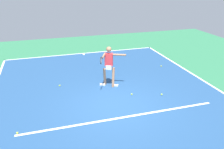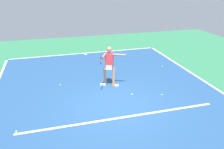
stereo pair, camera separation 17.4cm
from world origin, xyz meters
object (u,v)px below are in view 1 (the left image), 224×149
Objects in this scene: tennis_ball_far_corner at (132,94)px; tennis_ball_by_sideline at (161,66)px; tennis_ball_near_service_line at (17,133)px; tennis_ball_by_baseline at (162,94)px; tennis_ball_near_player at (60,86)px; tennis_player at (109,64)px.

tennis_ball_by_sideline is (-2.72, -2.62, 0.00)m from tennis_ball_far_corner.
tennis_ball_near_service_line and tennis_ball_by_baseline have the same top height.
tennis_ball_far_corner is 3.77m from tennis_ball_by_sideline.
tennis_ball_far_corner is 1.00× the size of tennis_ball_by_sideline.
tennis_ball_near_player is 1.00× the size of tennis_ball_by_sideline.
tennis_ball_by_baseline and tennis_ball_by_sideline have the same top height.
tennis_ball_by_baseline is at bearing 62.54° from tennis_ball_by_sideline.
tennis_player is 4.53m from tennis_ball_near_service_line.
tennis_ball_by_baseline is (-5.48, -1.02, 0.00)m from tennis_ball_near_service_line.
tennis_ball_near_service_line is (3.66, 2.48, -1.01)m from tennis_player.
tennis_ball_far_corner is (-0.65, 1.09, -1.01)m from tennis_player.
tennis_ball_far_corner is at bearing 145.57° from tennis_player.
tennis_ball_far_corner is at bearing 148.29° from tennis_ball_near_player.
tennis_player reaches higher than tennis_ball_by_sideline.
tennis_player is 27.39× the size of tennis_ball_near_player.
tennis_ball_near_player is 5.54m from tennis_ball_by_sideline.
tennis_ball_by_sideline is at bearing -117.46° from tennis_ball_by_baseline.
tennis_ball_by_sideline is at bearing -170.49° from tennis_ball_near_player.
tennis_player is at bearing -59.05° from tennis_ball_far_corner.
tennis_player is 27.39× the size of tennis_ball_by_sideline.
tennis_ball_near_player is 4.43m from tennis_ball_by_baseline.
tennis_player is 27.39× the size of tennis_ball_near_service_line.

